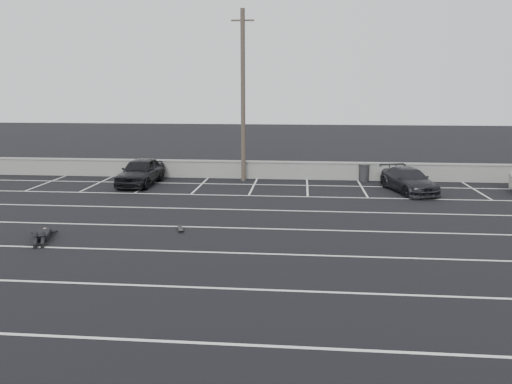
# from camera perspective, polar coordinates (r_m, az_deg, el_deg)

# --- Properties ---
(ground) EXTENTS (120.00, 120.00, 0.00)m
(ground) POSITION_cam_1_polar(r_m,az_deg,el_deg) (16.60, 2.76, -7.13)
(ground) COLOR black
(ground) RESTS_ON ground
(seawall) EXTENTS (50.00, 0.45, 1.06)m
(seawall) POSITION_cam_1_polar(r_m,az_deg,el_deg) (30.08, 3.96, 2.54)
(seawall) COLOR gray
(seawall) RESTS_ON ground
(stall_lines) EXTENTS (36.00, 20.05, 0.01)m
(stall_lines) POSITION_cam_1_polar(r_m,az_deg,el_deg) (20.81, 3.07, -3.18)
(stall_lines) COLOR silver
(stall_lines) RESTS_ON ground
(car_left) EXTENTS (1.90, 4.49, 1.51)m
(car_left) POSITION_cam_1_polar(r_m,az_deg,el_deg) (28.93, -13.04, 2.31)
(car_left) COLOR black
(car_left) RESTS_ON ground
(car_right) EXTENTS (2.85, 4.62, 1.25)m
(car_right) POSITION_cam_1_polar(r_m,az_deg,el_deg) (27.43, 17.06, 1.30)
(car_right) COLOR black
(car_right) RESTS_ON ground
(utility_pole) EXTENTS (1.29, 0.26, 9.71)m
(utility_pole) POSITION_cam_1_polar(r_m,az_deg,el_deg) (29.09, -1.49, 10.89)
(utility_pole) COLOR #4C4238
(utility_pole) RESTS_ON ground
(trash_bin) EXTENTS (0.82, 0.82, 1.00)m
(trash_bin) POSITION_cam_1_polar(r_m,az_deg,el_deg) (29.91, 12.24, 2.17)
(trash_bin) COLOR #262628
(trash_bin) RESTS_ON ground
(person) EXTENTS (2.58, 3.08, 0.49)m
(person) POSITION_cam_1_polar(r_m,az_deg,el_deg) (19.85, -23.18, -4.18)
(person) COLOR black
(person) RESTS_ON ground
(skateboard) EXTENTS (0.38, 0.71, 0.08)m
(skateboard) POSITION_cam_1_polar(r_m,az_deg,el_deg) (19.48, -8.64, -4.17)
(skateboard) COLOR black
(skateboard) RESTS_ON ground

